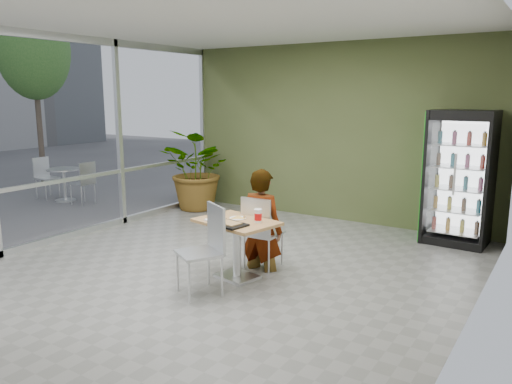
# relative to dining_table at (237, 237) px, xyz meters

# --- Properties ---
(ground) EXTENTS (7.00, 7.00, 0.00)m
(ground) POSITION_rel_dining_table_xyz_m (-0.31, -0.00, -0.54)
(ground) COLOR slate
(ground) RESTS_ON ground
(room_envelope) EXTENTS (6.00, 7.00, 3.20)m
(room_envelope) POSITION_rel_dining_table_xyz_m (-0.31, -0.00, 1.06)
(room_envelope) COLOR beige
(room_envelope) RESTS_ON ground
(storefront_frame) EXTENTS (0.10, 7.00, 3.20)m
(storefront_frame) POSITION_rel_dining_table_xyz_m (-3.31, -0.00, 1.06)
(storefront_frame) COLOR silver
(storefront_frame) RESTS_ON ground
(dining_table) EXTENTS (1.09, 0.87, 0.75)m
(dining_table) POSITION_rel_dining_table_xyz_m (0.00, 0.00, 0.00)
(dining_table) COLOR tan
(dining_table) RESTS_ON ground
(chair_far) EXTENTS (0.45, 0.45, 0.98)m
(chair_far) POSITION_rel_dining_table_xyz_m (0.06, 0.43, 0.04)
(chair_far) COLOR silver
(chair_far) RESTS_ON ground
(chair_near) EXTENTS (0.63, 0.63, 1.04)m
(chair_near) POSITION_rel_dining_table_xyz_m (-0.02, -0.56, 0.07)
(chair_near) COLOR silver
(chair_near) RESTS_ON ground
(seated_woman) EXTENTS (0.62, 0.41, 1.64)m
(seated_woman) POSITION_rel_dining_table_xyz_m (0.06, 0.49, -0.01)
(seated_woman) COLOR black
(seated_woman) RESTS_ON ground
(pizza_plate) EXTENTS (0.30, 0.27, 0.03)m
(pizza_plate) POSITION_rel_dining_table_xyz_m (-0.04, 0.08, 0.23)
(pizza_plate) COLOR white
(pizza_plate) RESTS_ON dining_table
(soda_cup) EXTENTS (0.09, 0.09, 0.17)m
(soda_cup) POSITION_rel_dining_table_xyz_m (0.28, 0.06, 0.29)
(soda_cup) COLOR white
(soda_cup) RESTS_ON dining_table
(napkin_stack) EXTENTS (0.18, 0.18, 0.02)m
(napkin_stack) POSITION_rel_dining_table_xyz_m (-0.25, -0.17, 0.22)
(napkin_stack) COLOR white
(napkin_stack) RESTS_ON dining_table
(cafeteria_tray) EXTENTS (0.45, 0.36, 0.02)m
(cafeteria_tray) POSITION_rel_dining_table_xyz_m (0.06, -0.24, 0.23)
(cafeteria_tray) COLOR black
(cafeteria_tray) RESTS_ON dining_table
(beverage_fridge) EXTENTS (0.96, 0.75, 2.06)m
(beverage_fridge) POSITION_rel_dining_table_xyz_m (1.99, 3.11, 0.49)
(beverage_fridge) COLOR black
(beverage_fridge) RESTS_ON ground
(potted_plant) EXTENTS (1.65, 1.49, 1.61)m
(potted_plant) POSITION_rel_dining_table_xyz_m (-2.83, 2.75, 0.27)
(potted_plant) COLOR #2B5C25
(potted_plant) RESTS_ON ground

